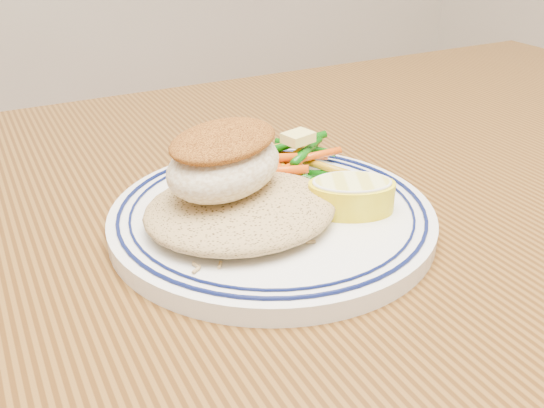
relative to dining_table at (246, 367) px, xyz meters
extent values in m
cube|color=#48290E|center=(0.00, 0.00, 0.08)|extent=(1.50, 0.90, 0.04)
cylinder|color=#48290E|center=(0.68, 0.38, -0.30)|extent=(0.07, 0.07, 0.71)
cylinder|color=white|center=(0.04, 0.04, 0.10)|extent=(0.26, 0.26, 0.01)
torus|color=#0A113F|center=(0.04, 0.04, 0.11)|extent=(0.24, 0.24, 0.00)
torus|color=#0A113F|center=(0.04, 0.04, 0.11)|extent=(0.23, 0.23, 0.00)
ellipsoid|color=#A78853|center=(0.01, 0.03, 0.13)|extent=(0.15, 0.13, 0.03)
ellipsoid|color=#F1E6C7|center=(0.01, 0.05, 0.15)|extent=(0.13, 0.12, 0.05)
ellipsoid|color=#975418|center=(0.01, 0.05, 0.17)|extent=(0.12, 0.11, 0.02)
cylinder|color=#B58513|center=(0.09, 0.09, 0.11)|extent=(0.03, 0.05, 0.01)
cylinder|color=#0D580B|center=(0.09, 0.08, 0.12)|extent=(0.01, 0.05, 0.01)
cylinder|color=#0D580B|center=(0.09, 0.07, 0.12)|extent=(0.01, 0.05, 0.01)
cylinder|color=#E04D0B|center=(0.06, 0.06, 0.12)|extent=(0.05, 0.01, 0.01)
cylinder|color=#0D580B|center=(0.12, 0.06, 0.12)|extent=(0.04, 0.04, 0.01)
cylinder|color=#0D580B|center=(0.08, 0.11, 0.12)|extent=(0.03, 0.05, 0.01)
cylinder|color=#0D580B|center=(0.06, 0.11, 0.12)|extent=(0.03, 0.05, 0.01)
cylinder|color=#0D580B|center=(0.08, 0.11, 0.12)|extent=(0.04, 0.04, 0.01)
cylinder|color=#0D580B|center=(0.07, 0.09, 0.12)|extent=(0.04, 0.04, 0.01)
cylinder|color=#B58513|center=(0.11, 0.07, 0.12)|extent=(0.03, 0.06, 0.01)
cylinder|color=#E04D0B|center=(0.07, 0.07, 0.13)|extent=(0.05, 0.02, 0.01)
cylinder|color=#0D580B|center=(0.07, 0.11, 0.13)|extent=(0.01, 0.05, 0.01)
cylinder|color=#E04D0B|center=(0.11, 0.10, 0.12)|extent=(0.04, 0.04, 0.01)
cylinder|color=#B58513|center=(0.08, 0.09, 0.13)|extent=(0.03, 0.06, 0.01)
cylinder|color=#0D580B|center=(0.12, 0.12, 0.13)|extent=(0.05, 0.05, 0.01)
cylinder|color=#B58513|center=(0.11, 0.11, 0.13)|extent=(0.05, 0.04, 0.01)
cylinder|color=#0D580B|center=(0.07, 0.12, 0.13)|extent=(0.02, 0.05, 0.01)
cylinder|color=#E04D0B|center=(0.06, 0.07, 0.13)|extent=(0.05, 0.02, 0.01)
cylinder|color=#E04D0B|center=(0.07, 0.07, 0.13)|extent=(0.01, 0.05, 0.01)
cylinder|color=#E04D0B|center=(0.11, 0.08, 0.13)|extent=(0.06, 0.02, 0.01)
cylinder|color=#E04D0B|center=(0.06, 0.07, 0.13)|extent=(0.05, 0.04, 0.01)
cylinder|color=#B58513|center=(0.10, 0.12, 0.13)|extent=(0.05, 0.02, 0.01)
cylinder|color=#0D580B|center=(0.11, 0.11, 0.13)|extent=(0.06, 0.01, 0.02)
cylinder|color=#E04D0B|center=(0.06, 0.09, 0.13)|extent=(0.06, 0.04, 0.01)
cylinder|color=#0D580B|center=(0.10, 0.08, 0.13)|extent=(0.05, 0.04, 0.01)
cylinder|color=#0D580B|center=(0.11, 0.09, 0.13)|extent=(0.05, 0.03, 0.01)
cube|color=#FBED7A|center=(0.10, 0.09, 0.15)|extent=(0.03, 0.03, 0.01)
torus|color=white|center=(0.10, 0.01, 0.14)|extent=(0.08, 0.08, 0.00)
camera|label=1|loc=(-0.15, -0.34, 0.34)|focal=40.00mm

